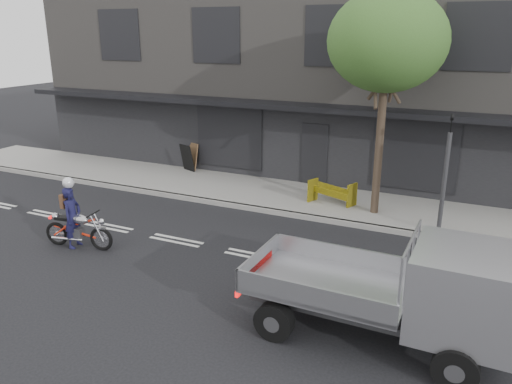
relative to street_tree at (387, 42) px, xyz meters
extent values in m
plane|color=black|center=(-2.20, -4.20, -5.28)|extent=(80.00, 80.00, 0.00)
cube|color=gray|center=(-2.20, 0.50, -5.20)|extent=(32.00, 3.20, 0.15)
cube|color=gray|center=(-2.20, -1.10, -5.20)|extent=(32.00, 0.20, 0.15)
cube|color=slate|center=(-2.20, 7.10, -1.28)|extent=(26.00, 10.00, 8.00)
cylinder|color=#382B21|center=(0.00, 0.00, -3.28)|extent=(0.24, 0.24, 4.00)
ellipsoid|color=#395D23|center=(0.00, 0.00, 0.02)|extent=(3.40, 3.40, 2.89)
cylinder|color=#2D2D30|center=(2.00, -0.85, -3.78)|extent=(0.12, 0.12, 3.00)
imported|color=black|center=(2.00, -0.85, -2.03)|extent=(0.08, 0.10, 0.50)
torus|color=black|center=(-7.39, -5.78, -4.96)|extent=(0.67, 0.20, 0.66)
torus|color=black|center=(-6.04, -5.56, -4.96)|extent=(0.67, 0.20, 0.66)
cube|color=#2D2D30|center=(-6.77, -5.68, -4.86)|extent=(0.37, 0.28, 0.27)
ellipsoid|color=#AFAFB4|center=(-6.61, -5.66, -4.46)|extent=(0.58, 0.39, 0.27)
cube|color=black|center=(-7.08, -5.73, -4.48)|extent=(0.56, 0.31, 0.08)
cylinder|color=black|center=(-6.22, -5.59, -4.27)|extent=(0.13, 0.59, 0.04)
imported|color=#151438|center=(-6.87, -5.67, -4.44)|extent=(0.49, 0.67, 1.67)
cylinder|color=black|center=(-0.31, -7.34, -4.90)|extent=(0.76, 0.29, 0.76)
cylinder|color=black|center=(-0.28, -5.65, -4.90)|extent=(0.76, 0.29, 0.76)
cylinder|color=black|center=(2.88, -7.40, -4.90)|extent=(0.76, 0.29, 0.76)
cylinder|color=black|center=(2.91, -5.70, -4.90)|extent=(0.76, 0.29, 0.76)
cube|color=#2D2D30|center=(1.30, -6.52, -4.73)|extent=(4.61, 1.08, 0.14)
cube|color=#BDBCC2|center=(2.85, -6.55, -3.93)|extent=(1.73, 1.83, 1.50)
cube|color=black|center=(2.85, -6.55, -3.50)|extent=(1.53, 1.72, 0.55)
cube|color=#A4A5A9|center=(0.45, -6.51, -4.36)|extent=(3.03, 2.00, 0.10)
camera|label=1|loc=(2.80, -14.90, 0.32)|focal=35.00mm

